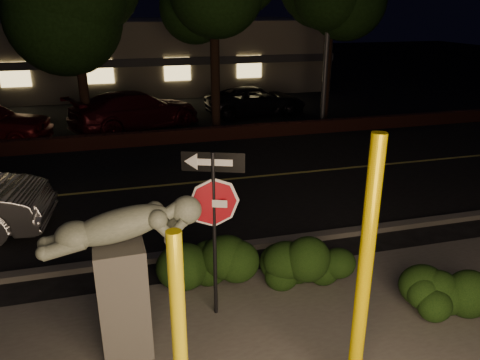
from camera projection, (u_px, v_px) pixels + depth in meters
name	position (u px, v px, depth m)	size (l,w,h in m)	color
ground	(163.00, 154.00, 15.97)	(90.00, 90.00, 0.00)	black
road	(175.00, 185.00, 13.26)	(80.00, 8.00, 0.01)	black
lane_marking	(175.00, 184.00, 13.26)	(80.00, 0.12, 0.01)	#AEA545
curb	(202.00, 252.00, 9.54)	(80.00, 0.25, 0.12)	#4C4944
brick_wall	(158.00, 138.00, 17.06)	(40.00, 0.35, 0.50)	#401B14
parking_lot	(146.00, 112.00, 22.30)	(40.00, 12.00, 0.01)	black
building	(133.00, 54.00, 28.81)	(22.00, 10.20, 4.00)	slate
yellow_pole_right	(364.00, 278.00, 5.49)	(0.18, 0.18, 3.52)	#EFCB00
signpost	(214.00, 203.00, 7.03)	(0.89, 0.37, 2.78)	black
sculpture	(123.00, 264.00, 6.42)	(2.18, 0.70, 2.33)	#4C4944
hedge_center	(199.00, 257.00, 8.38)	(2.07, 0.97, 1.08)	black
hedge_right	(309.00, 255.00, 8.41)	(1.70, 0.91, 1.12)	black
hedge_far_right	(440.00, 288.00, 7.58)	(1.36, 0.85, 0.94)	black
parked_car_darkred	(136.00, 110.00, 19.02)	(2.18, 5.37, 1.56)	#450C14
parked_car_dark	(256.00, 101.00, 21.55)	(2.14, 4.65, 1.29)	black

